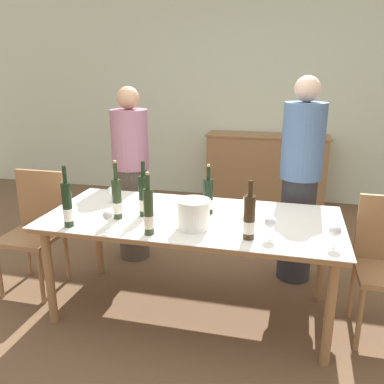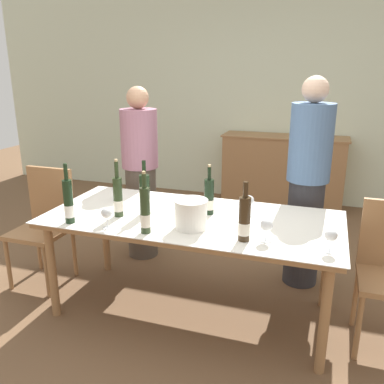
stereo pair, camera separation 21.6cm
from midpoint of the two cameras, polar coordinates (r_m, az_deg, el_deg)
ground_plane at (r=3.17m, az=-2.03°, el=-16.22°), size 12.00×12.00×0.00m
back_wall at (r=5.55m, az=6.37°, el=13.48°), size 8.00×0.10×2.80m
sideboard_cabinet at (r=5.37m, az=9.20°, el=3.09°), size 1.55×0.46×0.92m
dining_table at (r=2.85m, az=-2.18°, el=-4.72°), size 2.04×0.93×0.74m
ice_bucket at (r=2.60m, az=-2.16°, el=-3.02°), size 0.22×0.22×0.19m
wine_bottle_0 at (r=2.77m, az=-19.26°, el=-1.83°), size 0.06×0.06×0.41m
wine_bottle_1 at (r=2.85m, az=0.13°, el=-0.75°), size 0.07×0.07×0.36m
wine_bottle_2 at (r=2.84m, az=-8.93°, el=-0.72°), size 0.07×0.07×0.39m
wine_bottle_3 at (r=2.83m, az=-12.65°, el=-1.03°), size 0.07×0.07×0.41m
wine_bottle_4 at (r=2.44m, az=5.53°, el=-3.73°), size 0.07×0.07×0.37m
wine_bottle_5 at (r=2.52m, az=-8.56°, el=-2.89°), size 0.06×0.06×0.40m
wine_glass_0 at (r=3.18m, az=-13.13°, el=0.02°), size 0.07×0.07×0.13m
wine_glass_1 at (r=2.43m, az=17.02°, el=-5.39°), size 0.07×0.07×0.14m
wine_glass_2 at (r=2.47m, az=8.53°, el=-4.42°), size 0.08×0.08×0.14m
wine_glass_3 at (r=2.62m, az=-13.99°, el=-3.33°), size 0.07×0.07×0.14m
wine_glass_4 at (r=2.86m, az=5.74°, el=-1.13°), size 0.07×0.07×0.15m
chair_left_end at (r=3.55m, az=-22.66°, el=-4.01°), size 0.42×0.42×0.95m
person_host at (r=3.74m, az=-10.12°, el=2.18°), size 0.33×0.33×1.59m
person_guest_left at (r=3.37m, az=13.15°, el=1.24°), size 0.33×0.33×1.68m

